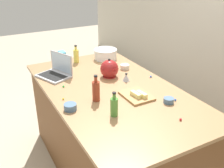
{
  "coord_description": "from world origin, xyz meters",
  "views": [
    {
      "loc": [
        1.88,
        -1.02,
        1.95
      ],
      "look_at": [
        0.0,
        0.0,
        0.95
      ],
      "focal_mm": 42.94,
      "sensor_mm": 36.0,
      "label": 1
    }
  ],
  "objects_px": {
    "bottle_soy": "(96,91)",
    "ramekin_wide": "(70,107)",
    "cutting_board": "(137,96)",
    "laptop": "(56,72)",
    "bottle_olive": "(114,106)",
    "kitchen_timer": "(126,77)",
    "bottle_oil": "(76,56)",
    "ramekin_medium": "(169,100)",
    "candy_bag": "(62,59)",
    "butter_stick_right": "(142,94)",
    "kettle": "(109,69)",
    "butter_stick_left": "(136,94)",
    "ramekin_small": "(125,67)",
    "mixing_bowl_large": "(105,54)"
  },
  "relations": [
    {
      "from": "kitchen_timer",
      "to": "kettle",
      "type": "bearing_deg",
      "value": -150.88
    },
    {
      "from": "mixing_bowl_large",
      "to": "cutting_board",
      "type": "distance_m",
      "value": 0.99
    },
    {
      "from": "kitchen_timer",
      "to": "candy_bag",
      "type": "xyz_separation_m",
      "value": [
        -0.64,
        -0.4,
        0.05
      ]
    },
    {
      "from": "butter_stick_right",
      "to": "candy_bag",
      "type": "distance_m",
      "value": 1.06
    },
    {
      "from": "laptop",
      "to": "butter_stick_right",
      "type": "bearing_deg",
      "value": 31.18
    },
    {
      "from": "bottle_soy",
      "to": "ramekin_medium",
      "type": "height_order",
      "value": "bottle_soy"
    },
    {
      "from": "mixing_bowl_large",
      "to": "ramekin_wide",
      "type": "height_order",
      "value": "mixing_bowl_large"
    },
    {
      "from": "bottle_oil",
      "to": "bottle_olive",
      "type": "height_order",
      "value": "bottle_oil"
    },
    {
      "from": "ramekin_medium",
      "to": "butter_stick_left",
      "type": "bearing_deg",
      "value": -134.47
    },
    {
      "from": "butter_stick_left",
      "to": "kitchen_timer",
      "type": "height_order",
      "value": "kitchen_timer"
    },
    {
      "from": "mixing_bowl_large",
      "to": "butter_stick_left",
      "type": "distance_m",
      "value": 1.01
    },
    {
      "from": "mixing_bowl_large",
      "to": "ramekin_medium",
      "type": "xyz_separation_m",
      "value": [
        1.17,
        -0.03,
        -0.04
      ]
    },
    {
      "from": "kettle",
      "to": "cutting_board",
      "type": "height_order",
      "value": "kettle"
    },
    {
      "from": "candy_bag",
      "to": "kettle",
      "type": "bearing_deg",
      "value": 33.41
    },
    {
      "from": "bottle_soy",
      "to": "butter_stick_right",
      "type": "xyz_separation_m",
      "value": [
        0.14,
        0.35,
        -0.05
      ]
    },
    {
      "from": "laptop",
      "to": "ramekin_medium",
      "type": "xyz_separation_m",
      "value": [
        0.96,
        0.62,
        -0.03
      ]
    },
    {
      "from": "bottle_soy",
      "to": "ramekin_wide",
      "type": "distance_m",
      "value": 0.25
    },
    {
      "from": "bottle_oil",
      "to": "cutting_board",
      "type": "xyz_separation_m",
      "value": [
        1.01,
        0.14,
        -0.07
      ]
    },
    {
      "from": "kettle",
      "to": "butter_stick_left",
      "type": "xyz_separation_m",
      "value": [
        0.5,
        -0.02,
        -0.04
      ]
    },
    {
      "from": "mixing_bowl_large",
      "to": "butter_stick_left",
      "type": "bearing_deg",
      "value": -12.87
    },
    {
      "from": "mixing_bowl_large",
      "to": "ramekin_wide",
      "type": "xyz_separation_m",
      "value": [
        0.9,
        -0.77,
        -0.04
      ]
    },
    {
      "from": "kitchen_timer",
      "to": "laptop",
      "type": "bearing_deg",
      "value": -128.1
    },
    {
      "from": "cutting_board",
      "to": "laptop",
      "type": "bearing_deg",
      "value": -148.72
    },
    {
      "from": "mixing_bowl_large",
      "to": "kettle",
      "type": "xyz_separation_m",
      "value": [
        0.48,
        -0.2,
        0.02
      ]
    },
    {
      "from": "mixing_bowl_large",
      "to": "butter_stick_right",
      "type": "relative_size",
      "value": 2.42
    },
    {
      "from": "kettle",
      "to": "candy_bag",
      "type": "distance_m",
      "value": 0.57
    },
    {
      "from": "kettle",
      "to": "cutting_board",
      "type": "bearing_deg",
      "value": 0.05
    },
    {
      "from": "laptop",
      "to": "ramekin_medium",
      "type": "distance_m",
      "value": 1.14
    },
    {
      "from": "laptop",
      "to": "ramekin_small",
      "type": "xyz_separation_m",
      "value": [
        0.16,
        0.69,
        -0.02
      ]
    },
    {
      "from": "cutting_board",
      "to": "kitchen_timer",
      "type": "height_order",
      "value": "kitchen_timer"
    },
    {
      "from": "bottle_soy",
      "to": "bottle_oil",
      "type": "relative_size",
      "value": 1.13
    },
    {
      "from": "candy_bag",
      "to": "ramekin_medium",
      "type": "bearing_deg",
      "value": 22.5
    },
    {
      "from": "laptop",
      "to": "mixing_bowl_large",
      "type": "relative_size",
      "value": 1.39
    },
    {
      "from": "ramekin_wide",
      "to": "kitchen_timer",
      "type": "height_order",
      "value": "kitchen_timer"
    },
    {
      "from": "cutting_board",
      "to": "ramekin_small",
      "type": "bearing_deg",
      "value": 158.14
    },
    {
      "from": "ramekin_wide",
      "to": "candy_bag",
      "type": "distance_m",
      "value": 0.93
    },
    {
      "from": "bottle_olive",
      "to": "kitchen_timer",
      "type": "distance_m",
      "value": 0.63
    },
    {
      "from": "ramekin_small",
      "to": "mixing_bowl_large",
      "type": "bearing_deg",
      "value": -174.91
    },
    {
      "from": "bottle_olive",
      "to": "kitchen_timer",
      "type": "relative_size",
      "value": 2.5
    },
    {
      "from": "mixing_bowl_large",
      "to": "bottle_olive",
      "type": "relative_size",
      "value": 1.39
    },
    {
      "from": "bottle_olive",
      "to": "ramekin_medium",
      "type": "relative_size",
      "value": 2.28
    },
    {
      "from": "bottle_oil",
      "to": "ramekin_medium",
      "type": "bearing_deg",
      "value": 14.11
    },
    {
      "from": "bottle_olive",
      "to": "ramekin_small",
      "type": "bearing_deg",
      "value": 144.29
    },
    {
      "from": "ramekin_small",
      "to": "ramekin_wide",
      "type": "bearing_deg",
      "value": -56.72
    },
    {
      "from": "cutting_board",
      "to": "ramekin_medium",
      "type": "xyz_separation_m",
      "value": [
        0.21,
        0.17,
        0.01
      ]
    },
    {
      "from": "bottle_oil",
      "to": "bottle_olive",
      "type": "xyz_separation_m",
      "value": [
        1.18,
        -0.17,
        -0.0
      ]
    },
    {
      "from": "laptop",
      "to": "kettle",
      "type": "bearing_deg",
      "value": 59.91
    },
    {
      "from": "bottle_soy",
      "to": "butter_stick_left",
      "type": "height_order",
      "value": "bottle_soy"
    },
    {
      "from": "butter_stick_right",
      "to": "kitchen_timer",
      "type": "xyz_separation_m",
      "value": [
        -0.36,
        0.07,
        -0.0
      ]
    },
    {
      "from": "mixing_bowl_large",
      "to": "butter_stick_left",
      "type": "height_order",
      "value": "mixing_bowl_large"
    }
  ]
}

